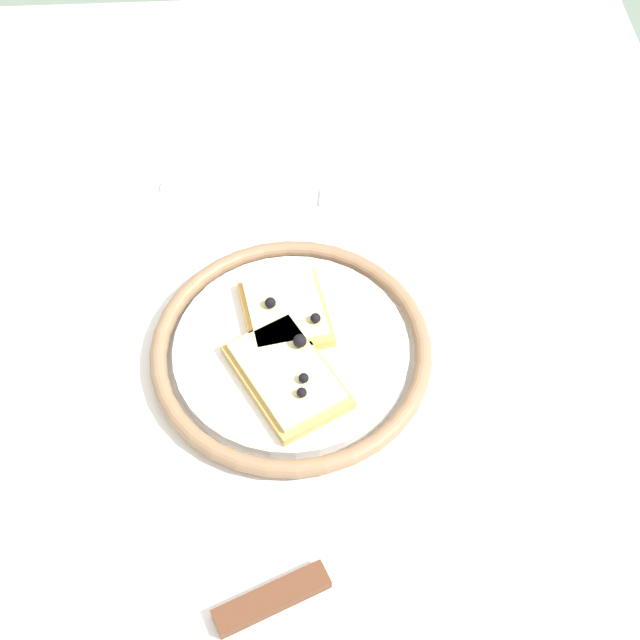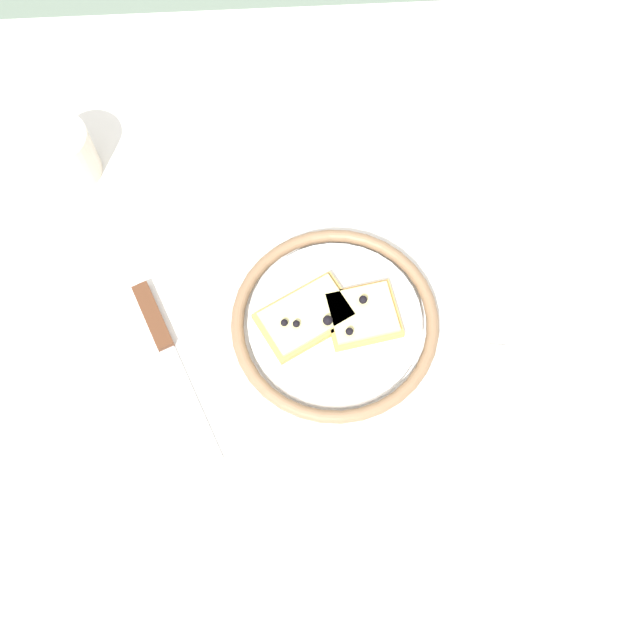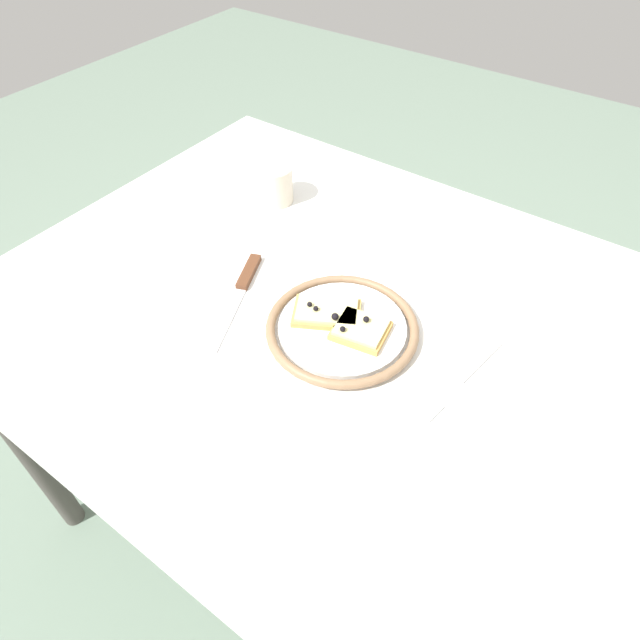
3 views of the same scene
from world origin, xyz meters
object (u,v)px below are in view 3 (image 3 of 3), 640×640
dining_table (330,341)px  pizza_slice_near (361,330)px  plate (342,328)px  cup (274,184)px  napkin (615,345)px  fork (462,379)px  knife (243,284)px  pizza_slice_far (327,312)px

dining_table → pizza_slice_near: 0.14m
plate → cup: cup is taller
napkin → cup: bearing=-0.7°
fork → napkin: 0.27m
knife → napkin: size_ratio=1.69×
plate → cup: size_ratio=3.21×
knife → pizza_slice_near: bearing=-177.3°
dining_table → knife: knife is taller
pizza_slice_far → cup: size_ratio=1.67×
pizza_slice_near → pizza_slice_far: bearing=-0.8°
plate → dining_table: bearing=-37.1°
pizza_slice_far → fork: pizza_slice_far is taller
plate → fork: (-0.20, -0.03, -0.01)m
dining_table → cup: (0.28, -0.20, 0.12)m
cup → dining_table: bearing=144.5°
fork → cup: cup is taller
pizza_slice_near → cup: bearing=-32.9°
fork → napkin: same height
plate → cup: 0.41m
knife → napkin: knife is taller
pizza_slice_near → knife: size_ratio=0.42×
plate → pizza_slice_near: (-0.03, -0.00, 0.01)m
pizza_slice_far → napkin: size_ratio=0.96×
pizza_slice_far → cup: 0.38m
pizza_slice_far → napkin: (-0.41, -0.23, -0.02)m
plate → pizza_slice_near: bearing=-174.1°
dining_table → pizza_slice_near: size_ratio=12.37×
dining_table → cup: bearing=-35.5°
plate → pizza_slice_far: 0.04m
napkin → pizza_slice_far: bearing=29.1°
fork → cup: size_ratio=2.58×
plate → pizza_slice_near: size_ratio=2.62×
pizza_slice_near → dining_table: bearing=-21.9°
pizza_slice_near → knife: 0.24m
pizza_slice_near → pizza_slice_far: pizza_slice_far is taller
pizza_slice_near → pizza_slice_far: 0.07m
fork → napkin: size_ratio=1.48×
cup → knife: bearing=116.8°
pizza_slice_far → napkin: pizza_slice_far is taller
cup → napkin: cup is taller
napkin → fork: bearing=50.5°
dining_table → knife: 0.19m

